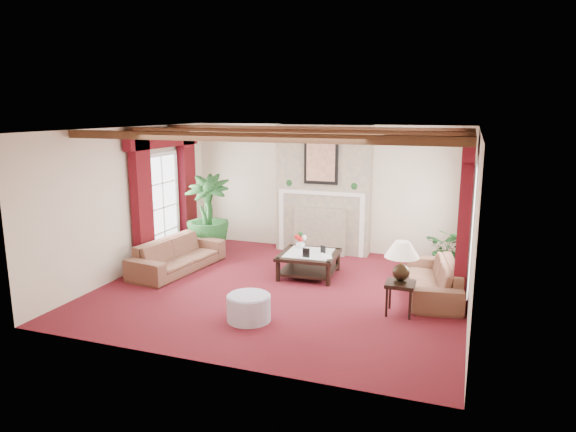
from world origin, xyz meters
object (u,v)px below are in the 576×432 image
at_px(sofa_right, 433,273).
at_px(side_table, 400,298).
at_px(sofa_left, 177,250).
at_px(potted_palm, 208,231).
at_px(ottoman, 249,308).
at_px(coffee_table, 309,264).

xyz_separation_m(sofa_right, side_table, (-0.40, -1.00, -0.13)).
bearing_deg(sofa_left, side_table, -92.62).
bearing_deg(sofa_left, potted_palm, 9.51).
distance_m(sofa_left, potted_palm, 1.31).
bearing_deg(side_table, ottoman, -154.45).
xyz_separation_m(coffee_table, ottoman, (-0.21, -2.24, -0.03)).
height_order(potted_palm, ottoman, potted_palm).
xyz_separation_m(sofa_left, ottoman, (2.23, -1.72, -0.22)).
distance_m(potted_palm, coffee_table, 2.63).
distance_m(sofa_right, ottoman, 3.13).
distance_m(coffee_table, side_table, 2.22).
bearing_deg(potted_palm, coffee_table, -17.49).
height_order(sofa_left, sofa_right, sofa_left).
distance_m(sofa_left, ottoman, 2.83).
bearing_deg(side_table, coffee_table, 144.97).
bearing_deg(side_table, sofa_left, 170.04).
distance_m(sofa_left, sofa_right, 4.67).
relative_size(coffee_table, side_table, 2.10).
xyz_separation_m(sofa_left, sofa_right, (4.66, 0.25, -0.02)).
relative_size(sofa_left, ottoman, 3.30).
xyz_separation_m(sofa_right, ottoman, (-2.43, -1.97, -0.19)).
bearing_deg(sofa_right, potted_palm, -112.27).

